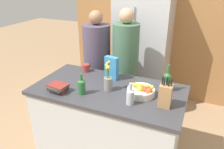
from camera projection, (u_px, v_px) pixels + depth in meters
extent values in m
cube|color=silver|center=(108.00, 124.00, 2.53)|extent=(1.54, 0.80, 0.87)
cube|color=#38383D|center=(108.00, 90.00, 2.34)|extent=(1.61, 0.83, 0.04)
cube|color=#9E6B3D|center=(152.00, 21.00, 3.65)|extent=(2.81, 0.12, 2.60)
cube|color=#B7B7BC|center=(142.00, 45.00, 3.50)|extent=(0.84, 0.60, 1.96)
cylinder|color=#B7B7BC|center=(133.00, 44.00, 3.21)|extent=(0.02, 0.02, 1.08)
cylinder|color=silver|center=(141.00, 92.00, 2.20)|extent=(0.28, 0.28, 0.06)
torus|color=silver|center=(141.00, 89.00, 2.19)|extent=(0.28, 0.28, 0.02)
sphere|color=#C64C23|center=(149.00, 91.00, 2.12)|extent=(0.07, 0.07, 0.07)
sphere|color=red|center=(145.00, 90.00, 2.15)|extent=(0.07, 0.07, 0.07)
sphere|color=#C64C23|center=(142.00, 88.00, 2.19)|extent=(0.07, 0.07, 0.07)
sphere|color=#99B233|center=(140.00, 89.00, 2.17)|extent=(0.07, 0.07, 0.07)
cylinder|color=yellow|center=(144.00, 86.00, 2.20)|extent=(0.18, 0.07, 0.03)
cylinder|color=yellow|center=(140.00, 85.00, 2.19)|extent=(0.17, 0.06, 0.03)
cube|color=#A87A4C|center=(165.00, 96.00, 1.97)|extent=(0.11, 0.10, 0.22)
cylinder|color=black|center=(163.00, 81.00, 1.93)|extent=(0.01, 0.01, 0.09)
cylinder|color=black|center=(164.00, 82.00, 1.91)|extent=(0.01, 0.01, 0.08)
cylinder|color=black|center=(167.00, 82.00, 1.92)|extent=(0.01, 0.01, 0.08)
cylinder|color=black|center=(169.00, 84.00, 1.90)|extent=(0.01, 0.01, 0.07)
cylinder|color=black|center=(171.00, 83.00, 1.90)|extent=(0.01, 0.01, 0.08)
cylinder|color=gray|center=(108.00, 84.00, 2.27)|extent=(0.09, 0.09, 0.14)
cylinder|color=#477538|center=(109.00, 70.00, 2.20)|extent=(0.01, 0.02, 0.18)
sphere|color=gold|center=(109.00, 62.00, 2.16)|extent=(0.03, 0.03, 0.03)
cylinder|color=#477538|center=(109.00, 71.00, 2.21)|extent=(0.02, 0.01, 0.16)
sphere|color=gold|center=(109.00, 63.00, 2.18)|extent=(0.02, 0.02, 0.02)
cylinder|color=#477538|center=(108.00, 71.00, 2.21)|extent=(0.01, 0.01, 0.16)
sphere|color=gold|center=(108.00, 63.00, 2.18)|extent=(0.03, 0.03, 0.03)
cylinder|color=#477538|center=(107.00, 72.00, 2.22)|extent=(0.01, 0.02, 0.14)
sphere|color=gold|center=(107.00, 65.00, 2.19)|extent=(0.04, 0.04, 0.04)
cylinder|color=#477538|center=(108.00, 73.00, 2.21)|extent=(0.01, 0.01, 0.11)
sphere|color=gold|center=(107.00, 68.00, 2.19)|extent=(0.03, 0.03, 0.03)
cylinder|color=#477538|center=(108.00, 73.00, 2.21)|extent=(0.02, 0.01, 0.12)
sphere|color=gold|center=(108.00, 67.00, 2.18)|extent=(0.04, 0.04, 0.04)
cube|color=teal|center=(112.00, 68.00, 2.49)|extent=(0.16, 0.08, 0.27)
cylinder|color=#99332D|center=(86.00, 68.00, 2.72)|extent=(0.09, 0.09, 0.09)
torus|color=#99332D|center=(88.00, 66.00, 2.76)|extent=(0.02, 0.07, 0.06)
cube|color=maroon|center=(59.00, 90.00, 2.27)|extent=(0.16, 0.12, 0.03)
cube|color=#232328|center=(58.00, 88.00, 2.26)|extent=(0.19, 0.17, 0.02)
cube|color=#3D6047|center=(59.00, 87.00, 2.25)|extent=(0.17, 0.14, 0.02)
cube|color=maroon|center=(58.00, 85.00, 2.25)|extent=(0.21, 0.17, 0.02)
cylinder|color=#B2BCC1|center=(130.00, 98.00, 2.03)|extent=(0.07, 0.07, 0.13)
cone|color=#B2BCC1|center=(131.00, 90.00, 1.99)|extent=(0.07, 0.07, 0.03)
cylinder|color=#B2BCC1|center=(131.00, 86.00, 1.98)|extent=(0.03, 0.03, 0.06)
cylinder|color=#286633|center=(167.00, 83.00, 2.24)|extent=(0.07, 0.07, 0.18)
cone|color=#286633|center=(168.00, 74.00, 2.20)|extent=(0.07, 0.07, 0.04)
cylinder|color=#286633|center=(169.00, 69.00, 2.17)|extent=(0.03, 0.03, 0.08)
cylinder|color=#286633|center=(82.00, 88.00, 2.20)|extent=(0.08, 0.08, 0.14)
cone|color=#286633|center=(81.00, 80.00, 2.17)|extent=(0.08, 0.08, 0.03)
cylinder|color=#286633|center=(81.00, 76.00, 2.15)|extent=(0.03, 0.03, 0.06)
cube|color=#383842|center=(98.00, 92.00, 3.31)|extent=(0.30, 0.20, 0.77)
cylinder|color=#4C4256|center=(97.00, 48.00, 3.02)|extent=(0.38, 0.38, 0.64)
sphere|color=#996B4C|center=(96.00, 17.00, 2.84)|extent=(0.19, 0.19, 0.19)
cube|color=#383842|center=(124.00, 96.00, 3.19)|extent=(0.32, 0.26, 0.79)
cylinder|color=#42664C|center=(126.00, 49.00, 2.88)|extent=(0.35, 0.35, 0.66)
sphere|color=tan|center=(127.00, 16.00, 2.71)|extent=(0.19, 0.19, 0.19)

